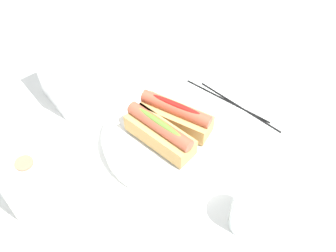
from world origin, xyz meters
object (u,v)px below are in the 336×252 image
hotdog_back (160,132)px  water_glass (249,213)px  hotdog_front (176,115)px  chopstick_far (240,106)px  chopstick_near (227,100)px  napkin_box (57,79)px  serving_bowl (168,137)px  paper_towel_roll (34,184)px

hotdog_back → water_glass: bearing=-169.9°
hotdog_front → chopstick_far: 0.18m
chopstick_near → napkin_box: bearing=36.7°
chopstick_near → chopstick_far: same height
chopstick_far → serving_bowl: bearing=73.6°
chopstick_far → water_glass: bearing=128.3°
hotdog_back → chopstick_far: size_ratio=0.72×
water_glass → chopstick_far: size_ratio=0.41×
chopstick_far → napkin_box: bearing=40.1°
hotdog_front → paper_towel_roll: 0.30m
hotdog_front → chopstick_near: bearing=-86.0°
napkin_box → hotdog_front: bearing=-148.2°
serving_bowl → napkin_box: size_ratio=1.83×
water_glass → hotdog_back: bearing=10.1°
serving_bowl → chopstick_far: bearing=-93.0°
hotdog_back → napkin_box: size_ratio=1.05×
napkin_box → chopstick_near: 0.38m
serving_bowl → chopstick_near: (0.02, -0.18, -0.02)m
water_glass → chopstick_far: water_glass is taller
paper_towel_roll → napkin_box: size_ratio=0.89×
hotdog_front → paper_towel_roll: (0.01, 0.30, 0.00)m
hotdog_front → hotdog_back: size_ratio=0.99×
hotdog_front → chopstick_near: hotdog_front is taller
water_glass → chopstick_near: 0.30m
water_glass → napkin_box: napkin_box is taller
hotdog_back → chopstick_near: 0.21m
hotdog_front → chopstick_far: size_ratio=0.71×
napkin_box → chopstick_far: size_ratio=0.68×
hotdog_back → paper_towel_roll: bearing=83.6°
napkin_box → chopstick_far: napkin_box is taller
hotdog_back → water_glass: 0.23m
hotdog_back → chopstick_near: (0.03, -0.20, -0.06)m
paper_towel_roll → chopstick_far: paper_towel_roll is taller
water_glass → chopstick_near: size_ratio=0.41×
serving_bowl → paper_towel_roll: (0.02, 0.27, 0.05)m
chopstick_near → serving_bowl: bearing=77.0°
napkin_box → chopstick_far: (-0.24, -0.32, -0.07)m
serving_bowl → hotdog_front: 0.05m
chopstick_near → hotdog_back: bearing=78.8°
hotdog_front → chopstick_far: bearing=-96.7°
paper_towel_roll → chopstick_far: 0.47m
water_glass → napkin_box: (0.46, 0.15, 0.04)m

